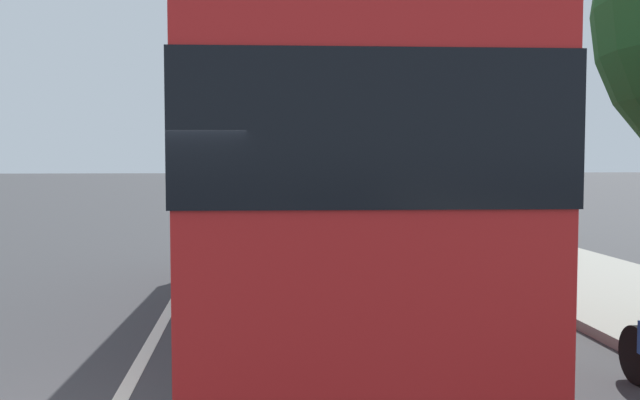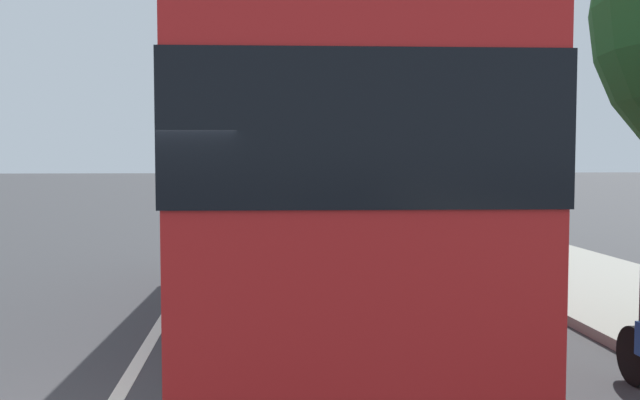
{
  "view_description": "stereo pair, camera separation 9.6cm",
  "coord_description": "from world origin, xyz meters",
  "px_view_note": "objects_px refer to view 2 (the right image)",
  "views": [
    {
      "loc": [
        -5.36,
        -1.28,
        2.33
      ],
      "look_at": [
        6.26,
        -2.42,
        1.64
      ],
      "focal_mm": 39.19,
      "sensor_mm": 36.0,
      "label": 1
    },
    {
      "loc": [
        -5.37,
        -1.38,
        2.33
      ],
      "look_at": [
        6.26,
        -2.42,
        1.64
      ],
      "focal_mm": 39.19,
      "sensor_mm": 36.0,
      "label": 2
    }
  ],
  "objects_px": {
    "coach_bus": "(321,185)",
    "utility_pole": "(523,61)",
    "car_side_street": "(274,188)",
    "car_oncoming": "(267,183)",
    "roadside_tree_mid_block": "(479,100)",
    "car_behind_bus": "(292,203)"
  },
  "relations": [
    {
      "from": "utility_pole",
      "to": "coach_bus",
      "type": "bearing_deg",
      "value": 136.49
    },
    {
      "from": "coach_bus",
      "to": "utility_pole",
      "type": "xyz_separation_m",
      "value": [
        5.21,
        -4.95,
        2.52
      ]
    },
    {
      "from": "roadside_tree_mid_block",
      "to": "car_side_street",
      "type": "bearing_deg",
      "value": 13.66
    },
    {
      "from": "coach_bus",
      "to": "car_side_street",
      "type": "bearing_deg",
      "value": 2.38
    },
    {
      "from": "car_side_street",
      "to": "utility_pole",
      "type": "bearing_deg",
      "value": -163.74
    },
    {
      "from": "car_oncoming",
      "to": "roadside_tree_mid_block",
      "type": "xyz_separation_m",
      "value": [
        -30.3,
        -5.26,
        3.23
      ]
    },
    {
      "from": "car_behind_bus",
      "to": "car_oncoming",
      "type": "xyz_separation_m",
      "value": [
        23.36,
        0.61,
        -0.06
      ]
    },
    {
      "from": "car_oncoming",
      "to": "utility_pole",
      "type": "relative_size",
      "value": 0.52
    },
    {
      "from": "car_oncoming",
      "to": "roadside_tree_mid_block",
      "type": "distance_m",
      "value": 30.92
    },
    {
      "from": "car_behind_bus",
      "to": "utility_pole",
      "type": "bearing_deg",
      "value": -151.62
    },
    {
      "from": "roadside_tree_mid_block",
      "to": "car_oncoming",
      "type": "bearing_deg",
      "value": 9.85
    },
    {
      "from": "car_behind_bus",
      "to": "coach_bus",
      "type": "bearing_deg",
      "value": -177.23
    },
    {
      "from": "car_oncoming",
      "to": "utility_pole",
      "type": "bearing_deg",
      "value": -166.74
    },
    {
      "from": "coach_bus",
      "to": "car_behind_bus",
      "type": "distance_m",
      "value": 15.44
    },
    {
      "from": "car_side_street",
      "to": "car_behind_bus",
      "type": "bearing_deg",
      "value": -173.98
    },
    {
      "from": "coach_bus",
      "to": "roadside_tree_mid_block",
      "type": "distance_m",
      "value": 10.01
    },
    {
      "from": "car_oncoming",
      "to": "roadside_tree_mid_block",
      "type": "height_order",
      "value": "roadside_tree_mid_block"
    },
    {
      "from": "car_oncoming",
      "to": "utility_pole",
      "type": "xyz_separation_m",
      "value": [
        -33.54,
        -5.2,
        3.81
      ]
    },
    {
      "from": "car_side_street",
      "to": "utility_pole",
      "type": "height_order",
      "value": "utility_pole"
    },
    {
      "from": "car_oncoming",
      "to": "car_side_street",
      "type": "relative_size",
      "value": 1.01
    },
    {
      "from": "car_behind_bus",
      "to": "roadside_tree_mid_block",
      "type": "distance_m",
      "value": 8.94
    },
    {
      "from": "coach_bus",
      "to": "car_side_street",
      "type": "distance_m",
      "value": 29.1
    }
  ]
}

